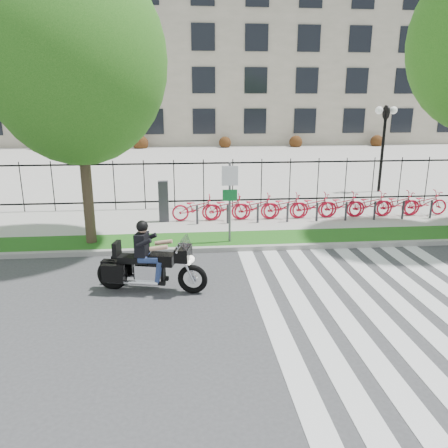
{
  "coord_description": "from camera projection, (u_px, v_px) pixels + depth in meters",
  "views": [
    {
      "loc": [
        0.4,
        -8.45,
        4.44
      ],
      "look_at": [
        1.46,
        3.0,
        1.18
      ],
      "focal_mm": 35.0,
      "sensor_mm": 36.0,
      "label": 1
    }
  ],
  "objects": [
    {
      "name": "ground",
      "position": [
        169.0,
        317.0,
        9.27
      ],
      "size": [
        120.0,
        120.0,
        0.0
      ],
      "primitive_type": "plane",
      "color": "#38393B",
      "rests_on": "ground"
    },
    {
      "name": "curb",
      "position": [
        172.0,
        251.0,
        13.18
      ],
      "size": [
        60.0,
        0.2,
        0.15
      ],
      "primitive_type": "cube",
      "color": "#98968F",
      "rests_on": "ground"
    },
    {
      "name": "grass_verge",
      "position": [
        173.0,
        242.0,
        13.99
      ],
      "size": [
        60.0,
        1.5,
        0.15
      ],
      "primitive_type": "cube",
      "color": "#1C5816",
      "rests_on": "ground"
    },
    {
      "name": "sidewalk",
      "position": [
        174.0,
        221.0,
        16.39
      ],
      "size": [
        60.0,
        3.5,
        0.15
      ],
      "primitive_type": "cube",
      "color": "#A7A39C",
      "rests_on": "ground"
    },
    {
      "name": "plaza",
      "position": [
        178.0,
        160.0,
        33.21
      ],
      "size": [
        80.0,
        34.0,
        0.1
      ],
      "primitive_type": "cube",
      "color": "#A7A39C",
      "rests_on": "ground"
    },
    {
      "name": "crosswalk_stripes",
      "position": [
        387.0,
        308.0,
        9.7
      ],
      "size": [
        5.7,
        8.0,
        0.01
      ],
      "primitive_type": null,
      "color": "silver",
      "rests_on": "ground"
    },
    {
      "name": "iron_fence",
      "position": [
        174.0,
        184.0,
        17.77
      ],
      "size": [
        30.0,
        0.06,
        2.0
      ],
      "primitive_type": null,
      "color": "black",
      "rests_on": "sidewalk"
    },
    {
      "name": "office_building",
      "position": [
        177.0,
        50.0,
        49.58
      ],
      "size": [
        60.0,
        21.9,
        20.15
      ],
      "color": "gray",
      "rests_on": "ground"
    },
    {
      "name": "lamp_post_right",
      "position": [
        385.0,
        127.0,
        20.78
      ],
      "size": [
        1.06,
        0.7,
        4.25
      ],
      "color": "black",
      "rests_on": "ground"
    },
    {
      "name": "street_tree_1",
      "position": [
        76.0,
        60.0,
        12.28
      ],
      "size": [
        5.14,
        5.14,
        8.34
      ],
      "color": "#35271D",
      "rests_on": "grass_verge"
    },
    {
      "name": "bike_share_station",
      "position": [
        311.0,
        205.0,
        16.45
      ],
      "size": [
        11.08,
        0.86,
        1.5
      ],
      "color": "#2D2D33",
      "rests_on": "sidewalk"
    },
    {
      "name": "sign_pole_regulatory",
      "position": [
        230.0,
        192.0,
        13.34
      ],
      "size": [
        0.5,
        0.09,
        2.5
      ],
      "color": "#59595B",
      "rests_on": "grass_verge"
    },
    {
      "name": "motorcycle_rider",
      "position": [
        150.0,
        263.0,
        10.39
      ],
      "size": [
        2.7,
        1.13,
        2.11
      ],
      "color": "black",
      "rests_on": "ground"
    }
  ]
}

